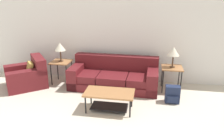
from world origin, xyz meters
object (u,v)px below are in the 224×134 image
side_table_left (61,64)px  table_lamp_right (174,52)px  side_table_right (172,70)px  backpack (172,95)px  coffee_table (109,97)px  armchair (28,76)px  couch (114,77)px  table_lamp_left (60,47)px

side_table_left → table_lamp_right: 3.07m
side_table_right → backpack: size_ratio=1.56×
backpack → coffee_table: bearing=-156.9°
coffee_table → side_table_right: (1.41, 1.31, 0.26)m
armchair → backpack: 3.87m
coffee_table → side_table_left: 2.09m
couch → table_lamp_right: size_ratio=4.46×
side_table_left → table_lamp_right: size_ratio=1.22×
table_lamp_right → backpack: table_lamp_right is taller
couch → side_table_right: 1.54m
couch → side_table_left: couch is taller
backpack → side_table_left: bearing=166.7°
couch → armchair: size_ratio=1.74×
armchair → side_table_right: armchair is taller
armchair → table_lamp_left: table_lamp_left is taller
armchair → table_lamp_left: 1.21m
side_table_left → table_lamp_left: bearing=-76.0°
armchair → backpack: armchair is taller
armchair → side_table_left: size_ratio=2.11×
side_table_left → backpack: size_ratio=1.56×
side_table_left → table_lamp_right: bearing=-0.0°
side_table_left → table_lamp_left: size_ratio=1.22×
side_table_right → table_lamp_left: 3.07m
armchair → side_table_right: (3.88, 0.38, 0.29)m
side_table_right → backpack: 0.80m
table_lamp_left → armchair: bearing=-156.0°
couch → side_table_left: (-1.52, 0.04, 0.29)m
coffee_table → side_table_left: size_ratio=1.66×
couch → side_table_left: size_ratio=3.67×
couch → armchair: (-2.36, -0.33, -0.01)m
coffee_table → table_lamp_right: table_lamp_right is taller
table_lamp_right → backpack: 1.11m
side_table_right → table_lamp_left: (-3.03, -0.00, 0.48)m
couch → table_lamp_right: table_lamp_right is taller
coffee_table → table_lamp_right: 2.06m
couch → side_table_left: 1.54m
coffee_table → side_table_left: side_table_left is taller
couch → side_table_right: (1.51, 0.04, 0.29)m
armchair → side_table_right: size_ratio=2.11×
armchair → coffee_table: armchair is taller
armchair → couch: bearing=8.0°
coffee_table → table_lamp_left: 2.20m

